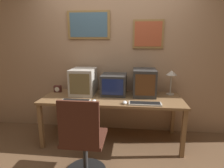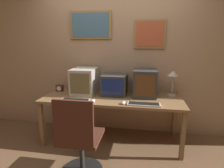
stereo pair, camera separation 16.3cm
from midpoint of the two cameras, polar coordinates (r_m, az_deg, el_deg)
The scene contains 13 objects.
ground_plane at distance 2.59m, azimuth -3.82°, elevation -24.14°, with size 14.00×14.00×0.00m, color brown.
wall_back at distance 3.20m, azimuth -0.57°, elevation 8.47°, with size 8.00×0.08×2.60m.
desk at distance 2.88m, azimuth -1.63°, elevation -5.26°, with size 2.11×0.77×0.72m.
monitor_left at distance 3.04m, azimuth -10.22°, elevation 0.77°, with size 0.37×0.46×0.41m.
monitor_center at distance 2.98m, azimuth -0.98°, elevation -0.13°, with size 0.39×0.42×0.32m.
monitor_right at distance 2.94m, azimuth 8.24°, elevation 0.47°, with size 0.35×0.44×0.41m.
keyboard_main at distance 2.71m, azimuth -12.70°, elevation -5.08°, with size 0.41×0.14×0.03m.
keyboard_side at distance 2.57m, azimuth 8.24°, elevation -5.95°, with size 0.44×0.14×0.03m.
mouse_near_keyboard at distance 2.65m, azimuth -7.28°, elevation -5.20°, with size 0.06×0.12×0.04m.
mouse_far_corner at distance 2.56m, azimuth 2.09°, elevation -5.67°, with size 0.06×0.10×0.04m.
desk_clock at distance 3.28m, azimuth -17.60°, elevation -1.42°, with size 0.12×0.07×0.11m.
desk_lamp at distance 3.05m, azimuth 16.22°, elevation 2.47°, with size 0.16×0.16×0.39m.
office_chair at distance 2.26m, azimuth -10.88°, elevation -17.58°, with size 0.49×0.49×0.99m.
Camera 1 is at (0.30, -2.04, 1.57)m, focal length 30.00 mm.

